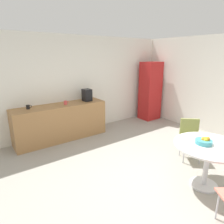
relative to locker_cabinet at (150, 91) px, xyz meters
name	(u,v)px	position (x,y,z in m)	size (l,w,h in m)	color
ground_plane	(152,182)	(-2.55, -2.55, -0.94)	(6.00, 6.00, 0.00)	#9E998E
wall_back	(73,85)	(-2.55, 0.45, 0.36)	(6.00, 0.10, 2.60)	white
counter_block	(61,122)	(-3.08, 0.10, -0.49)	(2.30, 0.60, 0.90)	#9E7042
locker_cabinet	(150,91)	(0.00, 0.00, 0.00)	(0.60, 0.50, 1.88)	#B21E1E
round_table	(208,153)	(-1.92, -3.11, -0.34)	(1.07, 1.07, 0.74)	silver
chair_olive	(190,134)	(-1.30, -2.39, -0.42)	(0.59, 0.59, 0.83)	silver
fruit_bowl	(204,141)	(-1.97, -3.05, -0.15)	(0.26, 0.26, 0.13)	teal
mug_white	(66,103)	(-2.95, 0.06, 0.01)	(0.13, 0.08, 0.09)	#D84C4C
mug_green	(28,107)	(-3.82, 0.16, 0.01)	(0.13, 0.08, 0.09)	black
mug_red	(89,99)	(-2.23, 0.13, 0.01)	(0.13, 0.08, 0.09)	white
coffee_maker	(87,95)	(-2.32, 0.10, 0.12)	(0.20, 0.24, 0.32)	black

